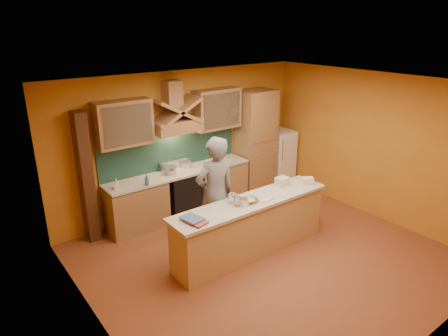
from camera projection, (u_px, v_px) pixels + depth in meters
floor at (267, 257)px, 6.58m from camera, size 5.50×5.00×0.01m
ceiling at (274, 86)px, 5.61m from camera, size 5.50×5.00×0.01m
wall_back at (184, 141)px, 7.96m from camera, size 5.50×0.02×2.80m
wall_front at (433, 248)px, 4.22m from camera, size 5.50×0.02×2.80m
wall_left at (93, 233)px, 4.53m from camera, size 0.02×5.00×2.80m
wall_right at (375, 146)px, 7.65m from camera, size 0.02×5.00×2.80m
base_cabinet_left at (136, 207)px, 7.36m from camera, size 1.10×0.60×0.86m
base_cabinet_right at (219, 183)px, 8.44m from camera, size 1.10×0.60×0.86m
counter_top at (180, 172)px, 7.74m from camera, size 3.00×0.62×0.04m
stove at (180, 194)px, 7.90m from camera, size 0.60×0.58×0.90m
backsplash at (171, 152)px, 7.83m from camera, size 3.00×0.03×0.70m
range_hood at (176, 126)px, 7.46m from camera, size 0.92×0.50×0.24m
hood_chimney at (172, 94)px, 7.33m from camera, size 0.30×0.30×0.50m
upper_cabinet_left at (124, 123)px, 6.89m from camera, size 1.00×0.35×0.80m
upper_cabinet_right at (217, 109)px, 8.02m from camera, size 1.00×0.35×0.80m
pantry_column at (255, 143)px, 8.76m from camera, size 0.80×0.60×2.30m
fridge at (279, 158)px, 9.36m from camera, size 0.58×0.60×1.30m
trim_column_left at (86, 178)px, 6.77m from camera, size 0.20×0.30×2.30m
island_body at (251, 228)px, 6.59m from camera, size 2.80×0.55×0.88m
island_top at (251, 202)px, 6.43m from camera, size 2.90×0.62×0.05m
person at (215, 194)px, 6.55m from camera, size 0.75×0.53×1.97m
pot_large at (171, 171)px, 7.60m from camera, size 0.26×0.26×0.14m
pot_small at (186, 165)px, 7.95m from camera, size 0.21×0.21×0.14m
soap_bottle_a at (116, 184)px, 6.90m from camera, size 0.11×0.11×0.18m
soap_bottle_b at (147, 180)px, 7.03m from camera, size 0.11×0.11×0.21m
bowl_back at (211, 163)px, 8.08m from camera, size 0.22×0.22×0.07m
dish_rack at (221, 163)px, 8.06m from camera, size 0.33×0.27×0.11m
book_lower at (191, 225)px, 5.62m from camera, size 0.29×0.35×0.03m
book_upper at (186, 221)px, 5.68m from camera, size 0.29×0.37×0.02m
jar_large at (233, 198)px, 6.33m from camera, size 0.15×0.15×0.14m
jar_small at (237, 202)px, 6.20m from camera, size 0.14×0.14×0.15m
kitchen_scale at (243, 202)px, 6.23m from camera, size 0.13×0.13×0.10m
mixing_bowl at (250, 200)px, 6.35m from camera, size 0.26×0.26×0.06m
cloth at (264, 199)px, 6.46m from camera, size 0.28×0.23×0.02m
grocery_bag_a at (282, 181)px, 7.00m from camera, size 0.23×0.18×0.14m
grocery_bag_b at (308, 181)px, 7.05m from camera, size 0.24×0.23×0.12m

